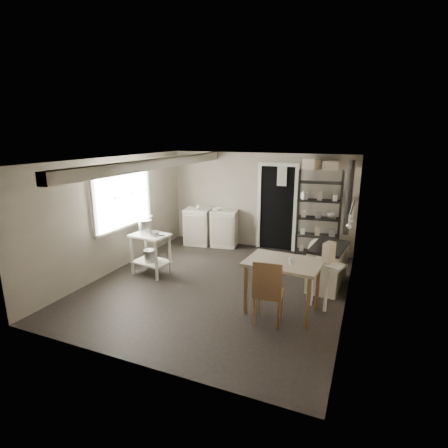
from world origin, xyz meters
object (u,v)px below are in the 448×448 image
at_px(work_table, 282,290).
at_px(chair, 269,292).
at_px(prep_table, 151,255).
at_px(base_cabinets, 211,227).
at_px(shelf_rack, 318,217).
at_px(stove, 328,264).
at_px(flour_sack, 318,250).
at_px(stockpot, 145,227).

distance_m(work_table, chair, 0.41).
xyz_separation_m(prep_table, base_cabinets, (0.30, 2.21, 0.06)).
xyz_separation_m(shelf_rack, chair, (-0.23, -3.13, -0.46)).
xyz_separation_m(shelf_rack, stove, (0.41, -1.50, -0.51)).
xyz_separation_m(base_cabinets, stove, (3.01, -1.47, -0.02)).
distance_m(prep_table, shelf_rack, 3.70).
relative_size(shelf_rack, flour_sack, 3.98).
height_order(prep_table, base_cabinets, base_cabinets).
bearing_deg(stove, flour_sack, 111.16).
height_order(stove, flour_sack, stove).
bearing_deg(prep_table, stockpot, 152.22).
xyz_separation_m(prep_table, work_table, (2.77, -0.52, -0.02)).
relative_size(base_cabinets, chair, 1.38).
xyz_separation_m(prep_table, shelf_rack, (2.89, 2.24, 0.55)).
relative_size(prep_table, chair, 0.82).
distance_m(prep_table, work_table, 2.82).
relative_size(stockpot, stove, 0.29).
xyz_separation_m(stockpot, base_cabinets, (0.45, 2.13, -0.48)).
xyz_separation_m(prep_table, stockpot, (-0.15, 0.08, 0.54)).
xyz_separation_m(work_table, flour_sack, (0.18, 2.60, -0.14)).
relative_size(prep_table, flour_sack, 1.65).
height_order(shelf_rack, stove, shelf_rack).
height_order(chair, flour_sack, chair).
bearing_deg(flour_sack, prep_table, -144.71).
height_order(base_cabinets, shelf_rack, shelf_rack).
distance_m(shelf_rack, flour_sack, 0.73).
xyz_separation_m(stockpot, chair, (2.81, -0.97, -0.45)).
height_order(stockpot, shelf_rack, shelf_rack).
distance_m(stove, flour_sack, 1.41).
bearing_deg(chair, flour_sack, 79.23).
bearing_deg(shelf_rack, flour_sack, -77.52).
distance_m(shelf_rack, stove, 1.64).
bearing_deg(base_cabinets, chair, -62.76).
distance_m(prep_table, base_cabinets, 2.23).
bearing_deg(stove, base_cabinets, 160.24).
bearing_deg(shelf_rack, prep_table, -149.62).
bearing_deg(stockpot, chair, -19.06).
bearing_deg(chair, shelf_rack, 80.49).
height_order(stove, chair, chair).
height_order(prep_table, work_table, prep_table).
relative_size(stove, work_table, 0.89).
distance_m(stockpot, chair, 3.01).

